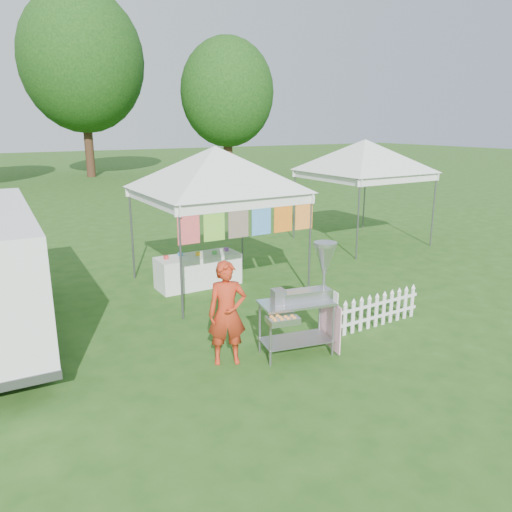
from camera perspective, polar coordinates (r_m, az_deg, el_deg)
ground at (r=8.26m, az=6.73°, el=-9.89°), size 120.00×120.00×0.00m
canopy_main at (r=10.48m, az=-4.70°, el=12.37°), size 4.24×4.24×3.45m
canopy_right at (r=14.88m, az=12.39°, el=12.87°), size 4.24×4.24×3.45m
tree_mid at (r=34.94m, az=-19.28°, el=20.28°), size 7.60×7.60×11.52m
tree_right at (r=31.54m, az=-3.32°, el=18.13°), size 5.60×5.60×8.42m
donut_cart at (r=7.57m, az=6.01°, el=-3.93°), size 1.36×0.84×1.73m
vendor at (r=7.31m, az=-3.32°, el=-6.55°), size 0.66×0.55×1.56m
picket_fence at (r=9.03m, az=14.00°, el=-6.04°), size 1.80×0.05×0.56m
display_table at (r=10.93m, az=-6.61°, el=-1.67°), size 1.80×0.70×0.69m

